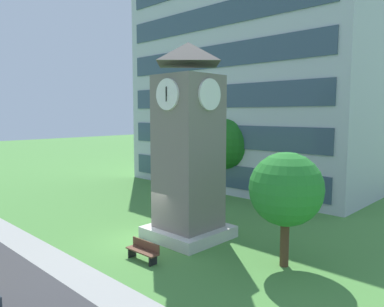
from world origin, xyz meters
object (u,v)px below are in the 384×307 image
object	(u,v)px
clock_tower	(188,153)
park_bench	(143,251)
tree_streetside	(286,189)
tree_near_tower	(228,144)

from	to	relation	value
clock_tower	park_bench	size ratio (longest dim) A/B	5.65
clock_tower	tree_streetside	size ratio (longest dim) A/B	2.04
park_bench	tree_streetside	size ratio (longest dim) A/B	0.36
park_bench	tree_near_tower	size ratio (longest dim) A/B	0.29
park_bench	tree_streetside	xyz separation A→B (m)	(4.90, 3.88, 2.93)
tree_streetside	tree_near_tower	bearing A→B (deg)	137.85
park_bench	tree_near_tower	bearing A→B (deg)	113.59
tree_near_tower	tree_streetside	size ratio (longest dim) A/B	1.25
clock_tower	tree_streetside	distance (m)	5.76
clock_tower	tree_streetside	bearing A→B (deg)	2.11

